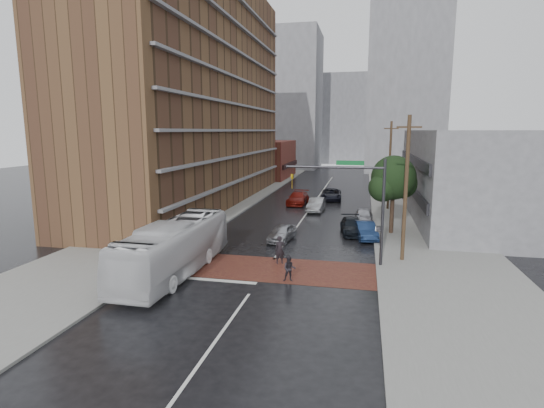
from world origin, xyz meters
The scene contains 24 objects.
ground centered at (0.00, 0.00, 0.00)m, with size 160.00×160.00×0.00m, color black.
crosswalk centered at (0.00, 0.50, 0.01)m, with size 14.00×5.00×0.02m, color brown.
sidewalk_west centered at (-11.50, 25.00, 0.07)m, with size 9.00×90.00×0.15m, color gray.
sidewalk_east centered at (11.50, 25.00, 0.07)m, with size 9.00×90.00×0.15m, color gray.
apartment_block centered at (-14.00, 24.00, 14.00)m, with size 10.00×44.00×28.00m, color brown.
storefront_west centered at (-12.00, 54.00, 3.50)m, with size 8.00×16.00×7.00m, color maroon.
building_east centered at (16.50, 20.00, 4.50)m, with size 11.00×26.00×9.00m, color gray.
distant_tower_west centered at (-14.00, 78.00, 16.00)m, with size 18.00×16.00×32.00m, color gray.
distant_tower_east centered at (14.00, 72.00, 18.00)m, with size 16.00×14.00×36.00m, color gray.
distant_tower_center centered at (0.00, 95.00, 12.00)m, with size 12.00×10.00×24.00m, color gray.
street_tree centered at (8.52, 12.03, 4.73)m, with size 4.20×4.10×6.90m.
signal_mast centered at (5.85, 2.50, 4.73)m, with size 6.50×0.30×7.20m.
utility_pole_near centered at (8.80, 4.00, 5.14)m, with size 1.60×0.26×10.00m.
utility_pole_far centered at (8.80, 24.00, 5.14)m, with size 1.60×0.26×10.00m.
transit_bus centered at (-5.50, -1.58, 1.68)m, with size 2.83×12.10×3.37m, color silver.
pedestrian_a centered at (0.60, 1.79, 0.96)m, with size 0.70×0.46×1.91m, color black.
pedestrian_b centered at (1.83, -1.50, 0.78)m, with size 0.76×0.59×1.56m, color black.
car_travel_a centered at (-0.41, 7.77, 0.68)m, with size 1.61×4.00×1.36m, color #ABADB3.
car_travel_b centered at (0.90, 21.27, 0.76)m, with size 1.61×4.62×1.52m, color #9C9FA4.
car_travel_c centered at (-1.83, 25.39, 0.78)m, with size 2.17×5.34×1.55m, color #66110B.
suv_travel centered at (1.96, 29.45, 0.76)m, with size 2.51×5.45×1.51m, color black.
car_parked_near centered at (6.30, 10.00, 0.71)m, with size 1.51×4.32×1.42m, color #16284D.
car_parked_mid centered at (5.20, 11.48, 0.69)m, with size 1.94×4.78×1.39m, color black.
car_parked_far centered at (6.12, 16.00, 0.74)m, with size 1.76×4.37×1.49m, color #AAABB2.
Camera 1 is at (6.00, -25.56, 8.98)m, focal length 28.00 mm.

